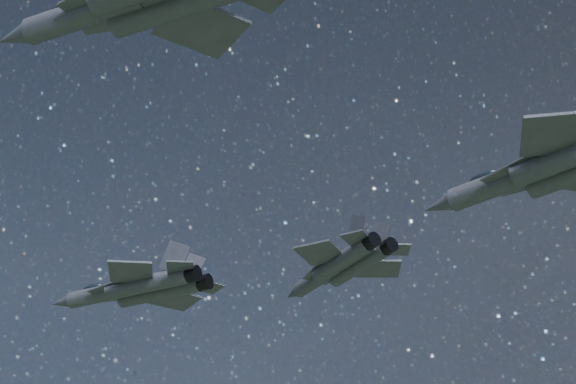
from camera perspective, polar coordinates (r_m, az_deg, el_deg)
The scene contains 3 objects.
jet_lead at distance 89.09m, azimuth -8.69°, elevation -5.62°, with size 17.77×12.31×4.46m.
jet_left at distance 82.53m, azimuth 3.25°, elevation -4.32°, with size 15.27×10.07×3.91m.
jet_slot at distance 70.52m, azimuth 15.98°, elevation 1.68°, with size 20.26×14.20×5.11m.
Camera 1 is at (35.62, -52.18, 106.53)m, focal length 60.00 mm.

